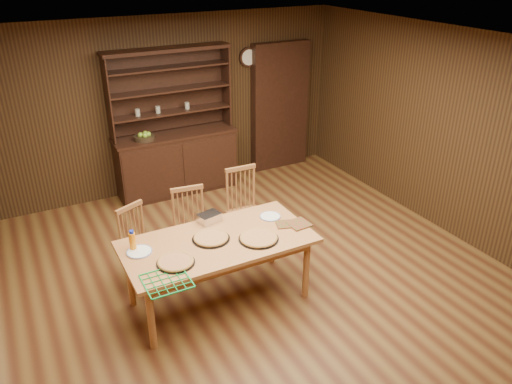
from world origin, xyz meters
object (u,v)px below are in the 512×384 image
china_hutch (176,155)px  chair_right (244,205)px  dining_table (218,247)px  chair_left (138,242)px  juice_bottle (133,241)px  chair_center (191,225)px

china_hutch → chair_right: size_ratio=2.12×
dining_table → chair_left: 1.04m
dining_table → chair_right: size_ratio=1.88×
chair_left → juice_bottle: juice_bottle is taller
china_hutch → chair_center: (-0.54, -2.00, -0.08)m
china_hutch → juice_bottle: china_hutch is taller
dining_table → juice_bottle: juice_bottle is taller
chair_right → juice_bottle: size_ratio=4.76×
juice_bottle → chair_center: bearing=35.5°
dining_table → chair_left: size_ratio=2.13×
chair_center → chair_right: (0.76, 0.13, 0.03)m
dining_table → juice_bottle: size_ratio=8.96×
china_hutch → chair_left: china_hutch is taller
china_hutch → chair_left: (-1.17, -2.00, -0.12)m
chair_center → chair_right: 0.77m
chair_left → juice_bottle: bearing=-131.9°
juice_bottle → china_hutch: bearing=62.4°
chair_left → juice_bottle: (-0.18, -0.58, 0.37)m
juice_bottle → chair_right: bearing=24.3°
dining_table → juice_bottle: 0.85m
dining_table → chair_center: chair_center is taller
chair_center → china_hutch: bearing=82.4°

